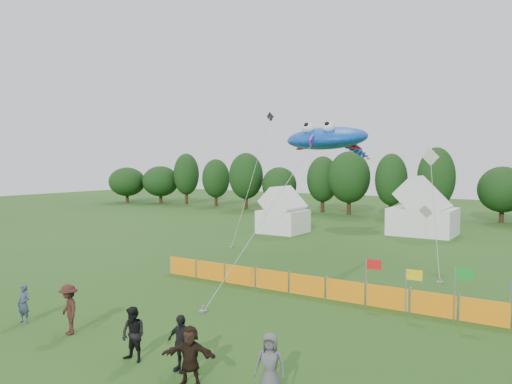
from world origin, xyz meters
The scene contains 15 objects.
ground centered at (0.00, 0.00, 0.00)m, with size 160.00×160.00×0.00m, color #234C16.
treeline centered at (1.61, 44.93, 4.18)m, with size 104.57×8.78×8.36m.
tent_left centered at (-10.66, 27.08, 1.72)m, with size 3.86×3.86×3.40m.
tent_right centered at (0.52, 32.70, 2.00)m, with size 5.60×4.48×3.95m.
barrier_fence centered at (2.09, 8.92, 0.50)m, with size 19.90×0.06×1.00m.
flag_row centered at (8.15, 8.97, 1.39)m, with size 8.73×0.83×2.24m.
spectator_a centered at (-6.65, -1.09, 0.78)m, with size 0.57×0.38×1.57m, color #343F57.
spectator_b centered at (0.01, -1.42, 0.90)m, with size 0.88×0.68×1.80m, color black.
spectator_c centered at (-4.00, -0.92, 0.96)m, with size 1.24×0.71×1.91m, color #391C17.
spectator_d centered at (1.81, -1.13, 0.90)m, with size 1.05×0.44×1.79m, color black.
spectator_e centered at (5.02, -1.03, 0.89)m, with size 0.87×0.57×1.79m, color #525358.
spectator_f centered at (2.68, -1.71, 0.88)m, with size 1.63×0.52×1.75m, color black.
stingray_kite centered at (-1.68, 17.48, 8.05)m, with size 6.30×20.79×9.10m.
small_kite_white centered at (4.25, 20.28, 5.06)m, with size 3.17×7.52×7.53m.
small_kite_dark centered at (-10.36, 21.87, 6.07)m, with size 1.18×6.95×10.89m.
Camera 1 is at (12.08, -12.67, 6.56)m, focal length 35.00 mm.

